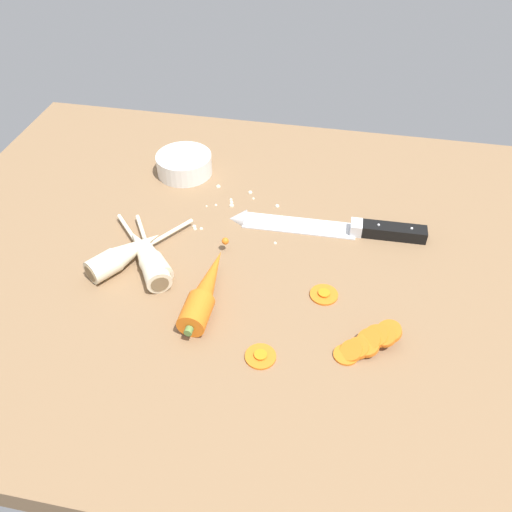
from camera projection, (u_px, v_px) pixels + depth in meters
ground_plane at (258, 263)px, 91.19cm from camera, size 120.00×90.00×4.00cm
chefs_knife at (323, 226)px, 94.46cm from camera, size 34.77×4.83×4.18cm
whole_carrot at (205, 290)px, 80.81cm from camera, size 4.53×20.63×4.20cm
parsnip_front at (126, 254)px, 87.09cm from camera, size 13.45×18.34×4.00cm
parsnip_mid_left at (152, 258)px, 86.23cm from camera, size 11.86×17.53×4.00cm
parsnip_mid_right at (146, 254)px, 86.97cm from camera, size 14.79×15.98×4.00cm
carrot_slice_stack at (368, 343)px, 74.55cm from camera, size 9.22×7.36×3.86cm
carrot_slice_stray_near at (324, 294)px, 82.65cm from camera, size 4.39×4.39×0.70cm
carrot_slice_stray_mid at (260, 356)px, 73.95cm from camera, size 4.37×4.37×0.70cm
prep_bowl at (184, 164)px, 106.67cm from camera, size 11.00×11.00×4.00cm
mince_crumbs at (238, 206)px, 99.22cm from camera, size 17.06×15.16×0.90cm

